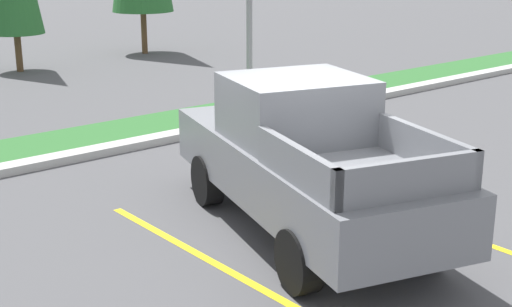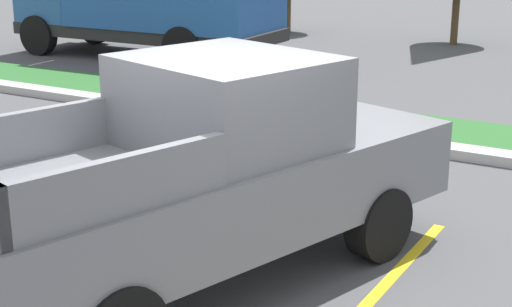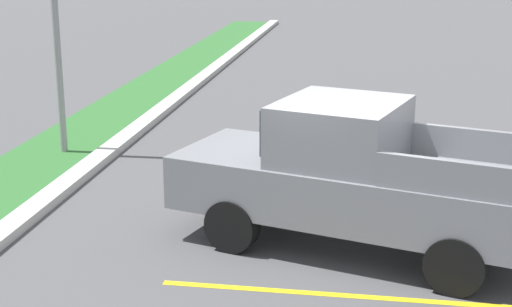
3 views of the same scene
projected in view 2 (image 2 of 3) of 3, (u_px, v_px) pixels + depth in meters
The scene contains 5 objects.
ground_plane at pixel (224, 275), 7.45m from camera, with size 120.00×120.00×0.00m, color #4C4C4F.
parking_line_near at pixel (83, 244), 8.14m from camera, with size 0.12×4.80×0.01m, color yellow.
curb_strip at pixel (402, 144), 11.58m from camera, with size 56.00×0.40×0.15m, color #B2B2AD.
grass_median at pixel (425, 130), 12.50m from camera, with size 56.00×1.80×0.06m, color #2D662D.
pickup_truck_main at pixel (208, 173), 7.14m from camera, with size 3.32×5.54×2.10m.
Camera 2 is at (3.66, -5.73, 3.27)m, focal length 54.22 mm.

